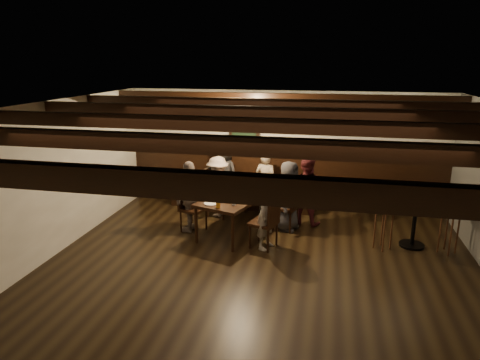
% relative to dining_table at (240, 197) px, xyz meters
% --- Properties ---
extents(room, '(7.00, 7.00, 7.00)m').
position_rel_dining_table_xyz_m(room, '(0.31, 0.24, 0.45)').
color(room, black).
rests_on(room, ground).
extents(dining_table, '(1.33, 1.98, 0.68)m').
position_rel_dining_table_xyz_m(dining_table, '(0.00, 0.00, 0.00)').
color(dining_table, black).
rests_on(dining_table, floor).
extents(chair_left_near, '(0.56, 0.56, 0.98)m').
position_rel_dining_table_xyz_m(chair_left_near, '(-0.55, 0.65, -0.33)').
color(chair_left_near, black).
rests_on(chair_left_near, floor).
extents(chair_left_far, '(0.50, 0.50, 0.88)m').
position_rel_dining_table_xyz_m(chair_left_far, '(-0.82, -0.21, -0.36)').
color(chair_left_far, black).
rests_on(chair_left_far, floor).
extents(chair_right_near, '(0.51, 0.51, 0.89)m').
position_rel_dining_table_xyz_m(chair_right_near, '(0.82, 0.21, -0.35)').
color(chair_right_near, black).
rests_on(chair_right_near, floor).
extents(chair_right_far, '(0.51, 0.51, 0.89)m').
position_rel_dining_table_xyz_m(chair_right_far, '(0.55, -0.65, -0.35)').
color(chair_right_far, black).
rests_on(chair_right_far, floor).
extents(person_bench_left, '(0.78, 0.63, 1.39)m').
position_rel_dining_table_xyz_m(person_bench_left, '(-0.59, 1.13, 0.07)').
color(person_bench_left, '#242426').
rests_on(person_bench_left, floor).
extents(person_bench_centre, '(0.53, 0.43, 1.26)m').
position_rel_dining_table_xyz_m(person_bench_centre, '(0.32, 1.00, 0.00)').
color(person_bench_centre, gray).
rests_on(person_bench_centre, floor).
extents(person_bench_right, '(0.75, 0.66, 1.30)m').
position_rel_dining_table_xyz_m(person_bench_right, '(1.13, 0.59, 0.02)').
color(person_bench_right, '#551D21').
rests_on(person_bench_right, floor).
extents(person_left_near, '(0.65, 0.87, 1.19)m').
position_rel_dining_table_xyz_m(person_left_near, '(-0.58, 0.65, -0.03)').
color(person_left_near, '#AD9B92').
rests_on(person_left_near, floor).
extents(person_left_far, '(0.53, 0.82, 1.29)m').
position_rel_dining_table_xyz_m(person_left_far, '(-0.85, -0.20, 0.02)').
color(person_left_far, slate).
rests_on(person_left_far, floor).
extents(person_right_near, '(0.57, 0.72, 1.27)m').
position_rel_dining_table_xyz_m(person_right_near, '(0.85, 0.20, 0.01)').
color(person_right_near, '#2B2B2E').
rests_on(person_right_near, floor).
extents(person_right_far, '(0.43, 0.53, 1.26)m').
position_rel_dining_table_xyz_m(person_right_far, '(0.58, -0.65, 0.00)').
color(person_right_far, gray).
rests_on(person_right_far, floor).
extents(pint_a, '(0.07, 0.07, 0.14)m').
position_rel_dining_table_xyz_m(pint_a, '(-0.06, 0.75, 0.13)').
color(pint_a, '#BF7219').
rests_on(pint_a, dining_table).
extents(pint_b, '(0.07, 0.07, 0.14)m').
position_rel_dining_table_xyz_m(pint_b, '(0.43, 0.54, 0.13)').
color(pint_b, '#BF7219').
rests_on(pint_b, dining_table).
extents(pint_c, '(0.07, 0.07, 0.14)m').
position_rel_dining_table_xyz_m(pint_c, '(-0.26, 0.19, 0.13)').
color(pint_c, '#BF7219').
rests_on(pint_c, dining_table).
extents(pint_d, '(0.07, 0.07, 0.14)m').
position_rel_dining_table_xyz_m(pint_d, '(0.35, 0.10, 0.13)').
color(pint_d, silver).
rests_on(pint_d, dining_table).
extents(pint_e, '(0.07, 0.07, 0.14)m').
position_rel_dining_table_xyz_m(pint_e, '(-0.34, -0.36, 0.13)').
color(pint_e, '#BF7219').
rests_on(pint_e, dining_table).
extents(pint_f, '(0.07, 0.07, 0.14)m').
position_rel_dining_table_xyz_m(pint_f, '(0.03, -0.58, 0.13)').
color(pint_f, silver).
rests_on(pint_f, dining_table).
extents(pint_g, '(0.07, 0.07, 0.14)m').
position_rel_dining_table_xyz_m(pint_g, '(-0.19, -0.78, 0.13)').
color(pint_g, '#BF7219').
rests_on(pint_g, dining_table).
extents(plate_near, '(0.24, 0.24, 0.01)m').
position_rel_dining_table_xyz_m(plate_near, '(-0.35, -0.62, 0.06)').
color(plate_near, white).
rests_on(plate_near, dining_table).
extents(plate_far, '(0.24, 0.24, 0.01)m').
position_rel_dining_table_xyz_m(plate_far, '(0.08, -0.34, 0.06)').
color(plate_far, white).
rests_on(plate_far, dining_table).
extents(condiment_caddy, '(0.15, 0.10, 0.12)m').
position_rel_dining_table_xyz_m(condiment_caddy, '(-0.02, -0.05, 0.12)').
color(condiment_caddy, black).
rests_on(condiment_caddy, dining_table).
extents(candle, '(0.05, 0.05, 0.05)m').
position_rel_dining_table_xyz_m(candle, '(0.20, 0.25, 0.08)').
color(candle, beige).
rests_on(candle, dining_table).
extents(high_top_table, '(0.56, 0.56, 0.99)m').
position_rel_dining_table_xyz_m(high_top_table, '(2.95, -0.10, 0.02)').
color(high_top_table, black).
rests_on(high_top_table, floor).
extents(bar_stool_left, '(0.34, 0.36, 1.00)m').
position_rel_dining_table_xyz_m(bar_stool_left, '(2.45, -0.31, -0.25)').
color(bar_stool_left, '#382311').
rests_on(bar_stool_left, floor).
extents(bar_stool_right, '(0.32, 0.33, 1.00)m').
position_rel_dining_table_xyz_m(bar_stool_right, '(3.45, -0.26, -0.25)').
color(bar_stool_right, '#382311').
rests_on(bar_stool_right, floor).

